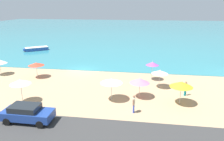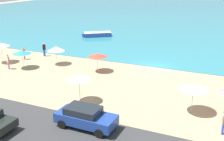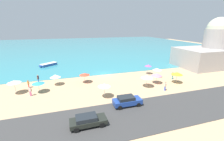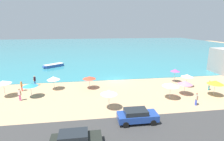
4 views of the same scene
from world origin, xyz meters
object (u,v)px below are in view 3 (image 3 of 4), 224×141
(beach_umbrella_8, at_px, (157,75))
(bather_0, at_px, (28,83))
(bather_1, at_px, (173,75))
(parked_car_0, at_px, (88,120))
(beach_umbrella_5, at_px, (147,77))
(bather_2, at_px, (165,86))
(parked_car_1, at_px, (127,101))
(harbor_fortress, at_px, (210,50))
(beach_umbrella_1, at_px, (14,82))
(beach_umbrella_6, at_px, (85,74))
(beach_umbrella_9, at_px, (157,69))
(beach_umbrella_0, at_px, (177,73))
(bather_3, at_px, (30,91))
(skiff_nearshore, at_px, (48,65))
(beach_umbrella_4, at_px, (55,76))
(beach_umbrella_3, at_px, (104,85))
(beach_umbrella_7, at_px, (38,83))
(beach_umbrella_2, at_px, (148,65))
(bather_4, at_px, (38,78))

(beach_umbrella_8, height_order, bather_0, beach_umbrella_8)
(bather_1, distance_m, parked_car_0, 23.18)
(beach_umbrella_5, xyz_separation_m, bather_2, (2.44, -2.45, -1.15))
(parked_car_1, bearing_deg, harbor_fortress, 24.59)
(beach_umbrella_5, relative_size, parked_car_0, 0.55)
(beach_umbrella_1, distance_m, harbor_fortress, 49.08)
(beach_umbrella_6, xyz_separation_m, beach_umbrella_9, (16.34, -1.43, 0.07))
(beach_umbrella_0, distance_m, bather_3, 27.92)
(skiff_nearshore, bearing_deg, beach_umbrella_9, -36.18)
(beach_umbrella_0, bearing_deg, bather_2, -150.92)
(beach_umbrella_4, distance_m, beach_umbrella_9, 22.13)
(beach_umbrella_3, xyz_separation_m, beach_umbrella_5, (8.94, 1.90, -0.10))
(beach_umbrella_3, xyz_separation_m, beach_umbrella_4, (-7.98, 8.13, -0.29))
(bather_1, bearing_deg, beach_umbrella_9, 142.38)
(beach_umbrella_6, relative_size, bather_0, 1.32)
(bather_0, relative_size, parked_car_1, 0.38)
(beach_umbrella_3, relative_size, bather_0, 1.56)
(parked_car_0, height_order, skiff_nearshore, parked_car_0)
(beach_umbrella_7, height_order, bather_3, beach_umbrella_7)
(beach_umbrella_4, bearing_deg, bather_0, 179.42)
(beach_umbrella_4, relative_size, beach_umbrella_5, 0.94)
(beach_umbrella_5, xyz_separation_m, harbor_fortress, (25.28, 9.00, 2.73))
(bather_2, distance_m, parked_car_1, 9.34)
(beach_umbrella_7, xyz_separation_m, bather_0, (-2.29, 2.90, -0.99))
(skiff_nearshore, bearing_deg, beach_umbrella_1, -101.10)
(beach_umbrella_7, bearing_deg, beach_umbrella_4, 46.58)
(beach_umbrella_9, height_order, bather_0, beach_umbrella_9)
(bather_1, relative_size, bather_3, 0.94)
(beach_umbrella_7, bearing_deg, bather_1, -2.20)
(bather_2, xyz_separation_m, bather_3, (-23.29, 4.84, 0.01))
(beach_umbrella_1, xyz_separation_m, beach_umbrella_3, (14.55, -5.99, -0.03))
(beach_umbrella_2, height_order, bather_1, beach_umbrella_2)
(bather_0, bearing_deg, beach_umbrella_0, -12.17)
(beach_umbrella_0, xyz_separation_m, beach_umbrella_5, (-6.95, -0.05, -0.00))
(beach_umbrella_5, bearing_deg, parked_car_0, -146.06)
(beach_umbrella_7, bearing_deg, beach_umbrella_1, 169.59)
(beach_umbrella_9, bearing_deg, beach_umbrella_7, -177.64)
(beach_umbrella_7, distance_m, beach_umbrella_9, 24.78)
(bather_2, bearing_deg, beach_umbrella_3, 177.24)
(beach_umbrella_7, relative_size, bather_2, 1.25)
(beach_umbrella_5, relative_size, beach_umbrella_8, 1.08)
(bather_3, bearing_deg, beach_umbrella_1, 147.11)
(beach_umbrella_1, xyz_separation_m, beach_umbrella_7, (3.87, -0.71, -0.36))
(beach_umbrella_6, xyz_separation_m, harbor_fortress, (36.49, 3.17, 2.97))
(bather_0, relative_size, bather_4, 0.90)
(parked_car_1, bearing_deg, beach_umbrella_6, 113.05)
(beach_umbrella_2, distance_m, bather_1, 6.02)
(beach_umbrella_8, bearing_deg, parked_car_0, -148.18)
(beach_umbrella_3, relative_size, beach_umbrella_4, 1.11)
(beach_umbrella_3, bearing_deg, beach_umbrella_2, 33.97)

